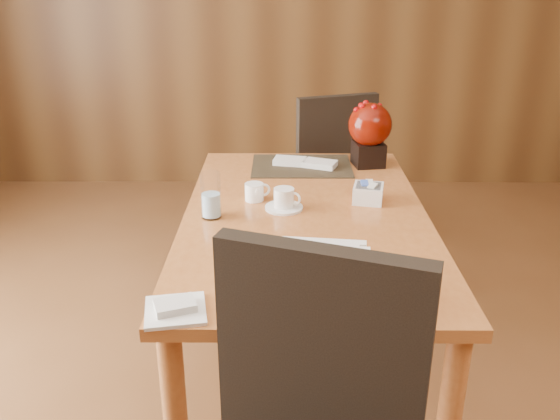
{
  "coord_description": "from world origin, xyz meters",
  "views": [
    {
      "loc": [
        -0.08,
        -1.42,
        1.61
      ],
      "look_at": [
        -0.09,
        0.35,
        0.87
      ],
      "focal_mm": 38.0,
      "sensor_mm": 36.0,
      "label": 1
    }
  ],
  "objects_px": {
    "coffee_cup": "(284,200)",
    "water_glass": "(211,195)",
    "berry_decor": "(370,131)",
    "dining_table": "(305,237)",
    "soup_setting": "(321,278)",
    "creamer_jug": "(254,192)",
    "bread_plate": "(175,311)",
    "far_chair": "(327,168)",
    "sugar_caddy": "(368,193)"
  },
  "relations": [
    {
      "from": "berry_decor",
      "to": "bread_plate",
      "type": "distance_m",
      "value": 1.42
    },
    {
      "from": "water_glass",
      "to": "far_chair",
      "type": "xyz_separation_m",
      "value": [
        0.5,
        1.13,
        -0.28
      ]
    },
    {
      "from": "water_glass",
      "to": "creamer_jug",
      "type": "bearing_deg",
      "value": 48.63
    },
    {
      "from": "dining_table",
      "to": "water_glass",
      "type": "xyz_separation_m",
      "value": [
        -0.34,
        -0.03,
        0.18
      ]
    },
    {
      "from": "soup_setting",
      "to": "sugar_caddy",
      "type": "relative_size",
      "value": 2.84
    },
    {
      "from": "creamer_jug",
      "to": "soup_setting",
      "type": "bearing_deg",
      "value": -93.53
    },
    {
      "from": "water_glass",
      "to": "sugar_caddy",
      "type": "xyz_separation_m",
      "value": [
        0.59,
        0.16,
        -0.05
      ]
    },
    {
      "from": "creamer_jug",
      "to": "water_glass",
      "type": "bearing_deg",
      "value": -151.78
    },
    {
      "from": "sugar_caddy",
      "to": "dining_table",
      "type": "bearing_deg",
      "value": -153.19
    },
    {
      "from": "dining_table",
      "to": "soup_setting",
      "type": "bearing_deg",
      "value": -87.89
    },
    {
      "from": "coffee_cup",
      "to": "creamer_jug",
      "type": "bearing_deg",
      "value": 142.9
    },
    {
      "from": "water_glass",
      "to": "creamer_jug",
      "type": "distance_m",
      "value": 0.23
    },
    {
      "from": "dining_table",
      "to": "far_chair",
      "type": "height_order",
      "value": "far_chair"
    },
    {
      "from": "bread_plate",
      "to": "coffee_cup",
      "type": "bearing_deg",
      "value": 68.09
    },
    {
      "from": "soup_setting",
      "to": "bread_plate",
      "type": "height_order",
      "value": "soup_setting"
    },
    {
      "from": "coffee_cup",
      "to": "water_glass",
      "type": "distance_m",
      "value": 0.28
    },
    {
      "from": "bread_plate",
      "to": "far_chair",
      "type": "relative_size",
      "value": 0.16
    },
    {
      "from": "water_glass",
      "to": "creamer_jug",
      "type": "height_order",
      "value": "water_glass"
    },
    {
      "from": "creamer_jug",
      "to": "far_chair",
      "type": "relative_size",
      "value": 0.1
    },
    {
      "from": "soup_setting",
      "to": "berry_decor",
      "type": "relative_size",
      "value": 1.1
    },
    {
      "from": "water_glass",
      "to": "berry_decor",
      "type": "height_order",
      "value": "berry_decor"
    },
    {
      "from": "coffee_cup",
      "to": "bread_plate",
      "type": "bearing_deg",
      "value": -111.91
    },
    {
      "from": "dining_table",
      "to": "sugar_caddy",
      "type": "distance_m",
      "value": 0.3
    },
    {
      "from": "berry_decor",
      "to": "bread_plate",
      "type": "xyz_separation_m",
      "value": [
        -0.67,
        -1.24,
        -0.16
      ]
    },
    {
      "from": "coffee_cup",
      "to": "water_glass",
      "type": "bearing_deg",
      "value": -163.03
    },
    {
      "from": "coffee_cup",
      "to": "creamer_jug",
      "type": "xyz_separation_m",
      "value": [
        -0.12,
        0.09,
        -0.0
      ]
    },
    {
      "from": "soup_setting",
      "to": "sugar_caddy",
      "type": "height_order",
      "value": "soup_setting"
    },
    {
      "from": "coffee_cup",
      "to": "berry_decor",
      "type": "distance_m",
      "value": 0.66
    },
    {
      "from": "soup_setting",
      "to": "water_glass",
      "type": "height_order",
      "value": "water_glass"
    },
    {
      "from": "bread_plate",
      "to": "far_chair",
      "type": "xyz_separation_m",
      "value": [
        0.53,
        1.77,
        -0.2
      ]
    },
    {
      "from": "berry_decor",
      "to": "coffee_cup",
      "type": "bearing_deg",
      "value": -126.4
    },
    {
      "from": "sugar_caddy",
      "to": "bread_plate",
      "type": "distance_m",
      "value": 1.01
    },
    {
      "from": "far_chair",
      "to": "creamer_jug",
      "type": "bearing_deg",
      "value": 51.38
    },
    {
      "from": "sugar_caddy",
      "to": "far_chair",
      "type": "relative_size",
      "value": 0.11
    },
    {
      "from": "water_glass",
      "to": "dining_table",
      "type": "bearing_deg",
      "value": 5.3
    },
    {
      "from": "soup_setting",
      "to": "creamer_jug",
      "type": "height_order",
      "value": "soup_setting"
    },
    {
      "from": "dining_table",
      "to": "soup_setting",
      "type": "distance_m",
      "value": 0.6
    },
    {
      "from": "soup_setting",
      "to": "far_chair",
      "type": "height_order",
      "value": "far_chair"
    },
    {
      "from": "far_chair",
      "to": "water_glass",
      "type": "bearing_deg",
      "value": 47.64
    },
    {
      "from": "water_glass",
      "to": "sugar_caddy",
      "type": "bearing_deg",
      "value": 14.81
    },
    {
      "from": "creamer_jug",
      "to": "sugar_caddy",
      "type": "xyz_separation_m",
      "value": [
        0.44,
        -0.01,
        -0.0
      ]
    },
    {
      "from": "dining_table",
      "to": "berry_decor",
      "type": "height_order",
      "value": "berry_decor"
    },
    {
      "from": "creamer_jug",
      "to": "far_chair",
      "type": "bearing_deg",
      "value": 49.39
    },
    {
      "from": "berry_decor",
      "to": "water_glass",
      "type": "bearing_deg",
      "value": -137.11
    },
    {
      "from": "water_glass",
      "to": "berry_decor",
      "type": "relative_size",
      "value": 0.59
    },
    {
      "from": "soup_setting",
      "to": "coffee_cup",
      "type": "relative_size",
      "value": 2.2
    },
    {
      "from": "soup_setting",
      "to": "berry_decor",
      "type": "distance_m",
      "value": 1.19
    },
    {
      "from": "water_glass",
      "to": "sugar_caddy",
      "type": "height_order",
      "value": "water_glass"
    },
    {
      "from": "creamer_jug",
      "to": "far_chair",
      "type": "xyz_separation_m",
      "value": [
        0.36,
        0.97,
        -0.23
      ]
    },
    {
      "from": "soup_setting",
      "to": "far_chair",
      "type": "relative_size",
      "value": 0.32
    }
  ]
}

